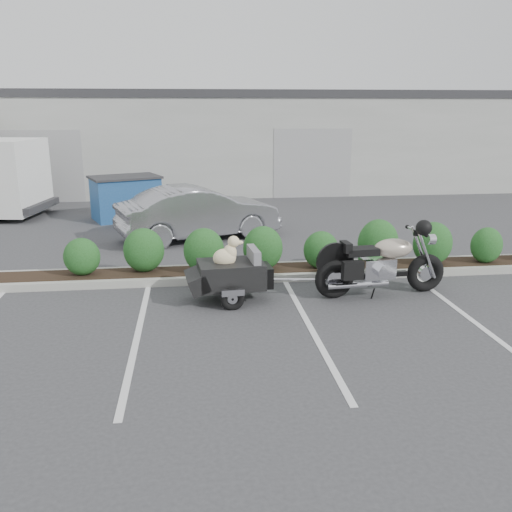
{
  "coord_description": "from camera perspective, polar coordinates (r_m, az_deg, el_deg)",
  "views": [
    {
      "loc": [
        -0.6,
        -8.43,
        3.38
      ],
      "look_at": [
        0.53,
        1.04,
        0.75
      ],
      "focal_mm": 38.0,
      "sensor_mm": 36.0,
      "label": 1
    }
  ],
  "objects": [
    {
      "name": "planter_kerb",
      "position": [
        11.24,
        1.7,
        -1.68
      ],
      "size": [
        12.0,
        1.0,
        0.15
      ],
      "primitive_type": "cube",
      "color": "#9E9E93",
      "rests_on": "ground"
    },
    {
      "name": "building",
      "position": [
        25.47,
        -5.55,
        12.26
      ],
      "size": [
        26.0,
        10.0,
        4.0
      ],
      "primitive_type": "cube",
      "color": "#9EA099",
      "rests_on": "ground"
    },
    {
      "name": "pet_trailer",
      "position": [
        9.67,
        -2.76,
        -1.85
      ],
      "size": [
        2.04,
        1.15,
        1.21
      ],
      "rotation": [
        0.0,
        0.0,
        0.09
      ],
      "color": "black",
      "rests_on": "ground"
    },
    {
      "name": "dumpster",
      "position": [
        17.32,
        -13.54,
        6.02
      ],
      "size": [
        2.4,
        2.04,
        1.33
      ],
      "rotation": [
        0.0,
        0.0,
        0.38
      ],
      "color": "navy",
      "rests_on": "ground"
    },
    {
      "name": "sedan",
      "position": [
        14.36,
        -6.05,
        4.57
      ],
      "size": [
        4.47,
        2.81,
        1.39
      ],
      "primitive_type": "imported",
      "rotation": [
        0.0,
        0.0,
        1.92
      ],
      "color": "#9E9EA5",
      "rests_on": "ground"
    },
    {
      "name": "motorcycle",
      "position": [
        10.2,
        13.08,
        -0.9
      ],
      "size": [
        2.55,
        0.9,
        1.46
      ],
      "rotation": [
        0.0,
        0.0,
        0.09
      ],
      "color": "black",
      "rests_on": "ground"
    },
    {
      "name": "ground",
      "position": [
        9.1,
        -2.53,
        -6.4
      ],
      "size": [
        90.0,
        90.0,
        0.0
      ],
      "primitive_type": "plane",
      "color": "#38383A",
      "rests_on": "ground"
    }
  ]
}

